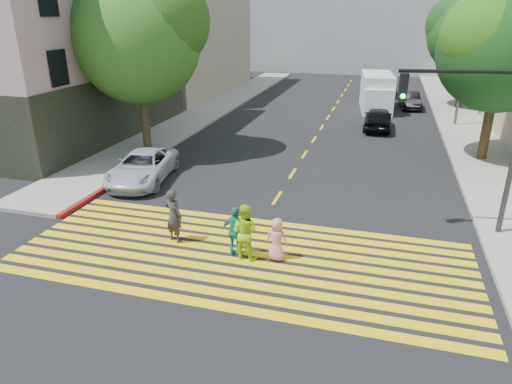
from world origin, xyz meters
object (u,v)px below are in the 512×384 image
at_px(traffic_signal, 484,126).
at_px(pedestrian_extra, 236,232).
at_px(pedestrian_woman, 244,232).
at_px(white_van, 377,93).
at_px(pedestrian_man, 174,216).
at_px(pedestrian_child, 277,239).
at_px(dark_car_near, 378,118).
at_px(tree_right_far, 472,28).
at_px(white_sedan, 143,167).
at_px(tree_right_near, 504,42).
at_px(dark_car_parked, 410,100).
at_px(silver_car, 386,88).
at_px(tree_left, 139,33).

bearing_deg(traffic_signal, pedestrian_extra, -161.54).
bearing_deg(pedestrian_woman, traffic_signal, -143.63).
bearing_deg(white_van, pedestrian_man, -109.32).
distance_m(pedestrian_child, dark_car_near, 17.15).
distance_m(tree_right_far, pedestrian_child, 26.96).
height_order(pedestrian_extra, white_sedan, pedestrian_extra).
height_order(tree_right_far, dark_car_near, tree_right_far).
bearing_deg(pedestrian_man, tree_right_near, -111.06).
bearing_deg(white_sedan, dark_car_parked, 50.57).
bearing_deg(pedestrian_woman, white_sedan, -31.29).
relative_size(pedestrian_man, dark_car_parked, 0.48).
bearing_deg(silver_car, pedestrian_child, 87.81).
bearing_deg(tree_right_near, tree_right_far, 87.87).
xyz_separation_m(pedestrian_man, white_van, (5.26, 22.76, 0.35)).
xyz_separation_m(pedestrian_man, dark_car_parked, (7.66, 24.20, -0.27)).
bearing_deg(pedestrian_man, pedestrian_child, -162.42).
bearing_deg(tree_right_far, dark_car_near, -124.12).
xyz_separation_m(silver_car, dark_car_parked, (1.76, -5.08, -0.01)).
xyz_separation_m(pedestrian_man, traffic_signal, (8.87, 3.06, 2.70)).
xyz_separation_m(pedestrian_woman, traffic_signal, (6.46, 3.43, 2.73)).
distance_m(tree_right_far, traffic_signal, 22.23).
height_order(pedestrian_extra, silver_car, pedestrian_extra).
distance_m(white_sedan, traffic_signal, 12.99).
distance_m(silver_car, traffic_signal, 26.55).
bearing_deg(silver_car, white_van, 87.17).
bearing_deg(tree_right_far, white_sedan, -126.18).
xyz_separation_m(pedestrian_extra, dark_car_parked, (5.52, 24.53, -0.17)).
xyz_separation_m(pedestrian_child, silver_car, (2.56, 29.50, -0.03)).
bearing_deg(traffic_signal, white_sedan, 164.41).
bearing_deg(tree_right_far, pedestrian_extra, -109.71).
relative_size(white_sedan, dark_car_near, 1.13).
relative_size(tree_left, silver_car, 2.03).
relative_size(tree_right_far, dark_car_near, 2.07).
height_order(pedestrian_woman, pedestrian_child, pedestrian_woman).
height_order(dark_car_near, dark_car_parked, dark_car_near).
bearing_deg(tree_right_far, traffic_signal, -96.13).
bearing_deg(dark_car_parked, tree_right_near, -83.31).
relative_size(pedestrian_extra, white_sedan, 0.34).
height_order(dark_car_parked, white_van, white_van).
distance_m(pedestrian_child, silver_car, 29.61).
xyz_separation_m(pedestrian_man, silver_car, (5.90, 29.27, -0.26)).
distance_m(pedestrian_man, white_van, 23.37).
bearing_deg(dark_car_near, tree_right_far, -124.59).
bearing_deg(pedestrian_man, dark_car_parked, -86.06).
bearing_deg(silver_car, pedestrian_man, 81.37).
bearing_deg(traffic_signal, white_van, 92.13).
relative_size(dark_car_near, silver_car, 0.95).
bearing_deg(white_van, silver_car, 78.10).
bearing_deg(pedestrian_extra, white_sedan, -33.11).
height_order(tree_right_far, pedestrian_child, tree_right_far).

